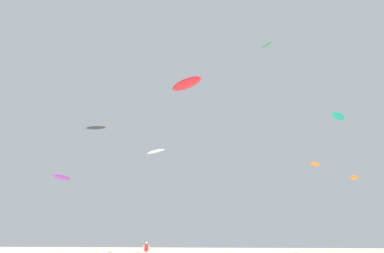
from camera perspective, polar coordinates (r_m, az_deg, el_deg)
person_midground at (r=39.09m, az=-6.90°, el=-17.88°), size 0.53×0.38×1.69m
kite_aloft_0 at (r=49.46m, az=-19.02°, el=-7.25°), size 1.50×4.50×0.55m
kite_aloft_1 at (r=48.02m, az=-5.51°, el=-3.74°), size 3.40×3.12×0.62m
kite_aloft_2 at (r=57.50m, az=23.25°, el=-7.07°), size 2.17×2.69×0.61m
kite_aloft_3 at (r=35.24m, az=-0.87°, el=6.45°), size 3.70×3.57×0.79m
kite_aloft_4 at (r=59.90m, az=21.14°, el=1.45°), size 3.38×4.21×0.93m
kite_aloft_5 at (r=48.33m, az=11.22°, el=11.95°), size 1.56×2.00×0.48m
kite_aloft_6 at (r=56.33m, az=-14.28°, el=-0.18°), size 3.04×1.05×0.48m
kite_aloft_7 at (r=51.48m, az=18.08°, el=-5.42°), size 2.18×2.66×0.43m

